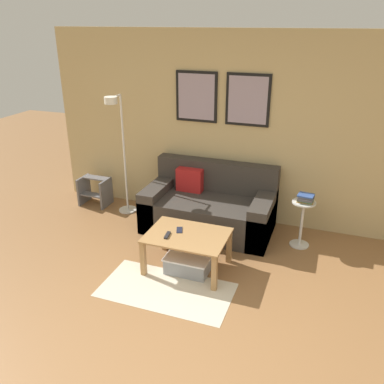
{
  "coord_description": "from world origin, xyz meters",
  "views": [
    {
      "loc": [
        1.18,
        -2.26,
        2.65
      ],
      "look_at": [
        -0.26,
        1.7,
        0.85
      ],
      "focal_mm": 38.0,
      "sensor_mm": 36.0,
      "label": 1
    }
  ],
  "objects": [
    {
      "name": "coffee_table",
      "position": [
        -0.23,
        1.46,
        0.36
      ],
      "size": [
        0.9,
        0.66,
        0.44
      ],
      "color": "#AD7F4C",
      "rests_on": "ground_plane"
    },
    {
      "name": "ground_plane",
      "position": [
        0.0,
        0.0,
        0.0
      ],
      "size": [
        16.0,
        16.0,
        0.0
      ],
      "primitive_type": "plane",
      "color": "olive"
    },
    {
      "name": "storage_bin",
      "position": [
        -0.2,
        1.41,
        0.1
      ],
      "size": [
        0.5,
        0.37,
        0.2
      ],
      "color": "gray",
      "rests_on": "ground_plane"
    },
    {
      "name": "couch",
      "position": [
        -0.3,
        2.48,
        0.3
      ],
      "size": [
        1.69,
        0.9,
        0.86
      ],
      "color": "#38332D",
      "rests_on": "ground_plane"
    },
    {
      "name": "area_rug",
      "position": [
        -0.3,
        0.99,
        0.0
      ],
      "size": [
        1.4,
        0.73,
        0.01
      ],
      "primitive_type": "cube",
      "color": "beige",
      "rests_on": "ground_plane"
    },
    {
      "name": "cell_phone",
      "position": [
        -0.35,
        1.52,
        0.44
      ],
      "size": [
        0.11,
        0.15,
        0.01
      ],
      "primitive_type": "cube",
      "rotation": [
        0.0,
        0.0,
        0.35
      ],
      "color": "#1E2338",
      "rests_on": "coffee_table"
    },
    {
      "name": "step_stool",
      "position": [
        -2.18,
        2.61,
        0.23
      ],
      "size": [
        0.43,
        0.33,
        0.42
      ],
      "color": "slate",
      "rests_on": "ground_plane"
    },
    {
      "name": "side_table",
      "position": [
        0.92,
        2.42,
        0.36
      ],
      "size": [
        0.29,
        0.29,
        0.6
      ],
      "color": "silver",
      "rests_on": "ground_plane"
    },
    {
      "name": "book_stack",
      "position": [
        0.94,
        2.42,
        0.65
      ],
      "size": [
        0.2,
        0.18,
        0.1
      ],
      "color": "#D18438",
      "rests_on": "side_table"
    },
    {
      "name": "remote_control",
      "position": [
        -0.43,
        1.35,
        0.45
      ],
      "size": [
        0.06,
        0.15,
        0.02
      ],
      "primitive_type": "cube",
      "rotation": [
        0.0,
        0.0,
        0.13
      ],
      "color": "#232328",
      "rests_on": "coffee_table"
    },
    {
      "name": "floor_lamp",
      "position": [
        -1.61,
        2.46,
        1.05
      ],
      "size": [
        0.27,
        0.47,
        1.73
      ],
      "color": "white",
      "rests_on": "ground_plane"
    },
    {
      "name": "wall_back",
      "position": [
        -0.01,
        2.96,
        1.29
      ],
      "size": [
        5.6,
        0.09,
        2.55
      ],
      "color": "tan",
      "rests_on": "ground_plane"
    }
  ]
}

